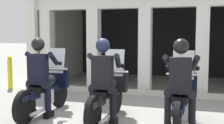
% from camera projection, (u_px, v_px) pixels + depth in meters
% --- Properties ---
extents(ground_plane, '(80.00, 80.00, 0.00)m').
position_uv_depth(ground_plane, '(138.00, 92.00, 8.47)').
color(ground_plane, gray).
extents(station_building, '(7.39, 4.15, 3.00)m').
position_uv_depth(station_building, '(156.00, 29.00, 10.37)').
color(station_building, black).
rests_on(station_building, ground).
extents(kerb_strip, '(6.89, 0.24, 0.12)m').
position_uv_depth(kerb_strip, '(141.00, 92.00, 8.18)').
color(kerb_strip, '#B7B5AD').
rests_on(kerb_strip, ground).
extents(motorcycle_left, '(0.62, 2.04, 1.35)m').
position_uv_depth(motorcycle_left, '(47.00, 90.00, 6.19)').
color(motorcycle_left, black).
rests_on(motorcycle_left, ground).
extents(police_officer_left, '(0.63, 0.61, 1.58)m').
position_uv_depth(police_officer_left, '(39.00, 70.00, 5.88)').
color(police_officer_left, black).
rests_on(police_officer_left, ground).
extents(motorcycle_center, '(0.62, 2.04, 1.35)m').
position_uv_depth(motorcycle_center, '(108.00, 94.00, 5.70)').
color(motorcycle_center, black).
rests_on(motorcycle_center, ground).
extents(police_officer_center, '(0.63, 0.61, 1.58)m').
position_uv_depth(police_officer_center, '(103.00, 74.00, 5.39)').
color(police_officer_center, black).
rests_on(police_officer_center, ground).
extents(motorcycle_right, '(0.62, 2.04, 1.35)m').
position_uv_depth(motorcycle_right, '(181.00, 99.00, 5.28)').
color(motorcycle_right, black).
rests_on(motorcycle_right, ground).
extents(police_officer_right, '(0.63, 0.61, 1.58)m').
position_uv_depth(police_officer_right, '(181.00, 77.00, 4.97)').
color(police_officer_right, black).
rests_on(police_officer_right, ground).
extents(bollard_kerbside, '(0.14, 0.14, 1.01)m').
position_uv_depth(bollard_kerbside, '(10.00, 72.00, 9.01)').
color(bollard_kerbside, yellow).
rests_on(bollard_kerbside, ground).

